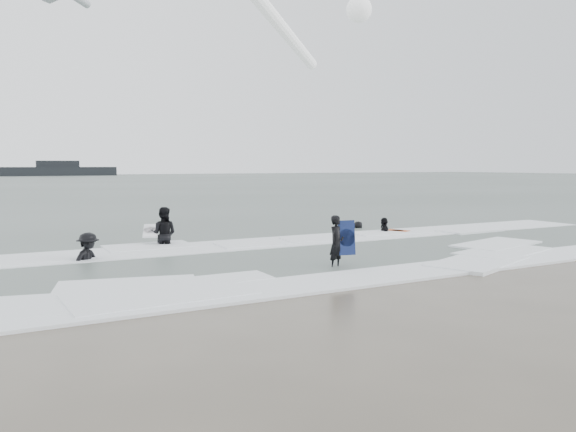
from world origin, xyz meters
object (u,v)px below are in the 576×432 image
surfer_right_far (358,229)px  vessel_horizon (58,170)px  surfer_wading (164,246)px  surfer_right_near (384,234)px  surfer_centre (337,269)px  airshow_jet (240,2)px  surfer_breaker (88,262)px

surfer_right_far → vessel_horizon: vessel_horizon is taller
surfer_wading → surfer_right_near: bearing=-155.5°
surfer_centre → vessel_horizon: 144.47m
surfer_right_near → surfer_right_far: size_ratio=1.22×
surfer_wading → surfer_centre: bearing=144.2°
vessel_horizon → airshow_jet: 105.80m
vessel_horizon → surfer_centre: bearing=-92.7°
airshow_jet → surfer_right_near: bearing=-103.3°
surfer_wading → surfer_right_far: (9.11, 1.19, 0.00)m
surfer_centre → surfer_wading: surfer_wading is taller
surfer_breaker → vessel_horizon: vessel_horizon is taller
surfer_centre → surfer_right_near: surfer_right_near is taller
vessel_horizon → airshow_jet: airshow_jet is taller
airshow_jet → surfer_right_far: bearing=-104.0°
surfer_right_near → vessel_horizon: 138.54m
surfer_centre → surfer_breaker: bearing=121.1°
surfer_centre → surfer_wading: 7.14m
surfer_right_near → surfer_wading: bearing=-65.6°
surfer_right_near → surfer_right_far: surfer_right_near is taller
surfer_right_near → surfer_right_far: bearing=-151.2°
surfer_breaker → vessel_horizon: size_ratio=0.06×
surfer_centre → surfer_right_far: 9.74m
surfer_centre → surfer_right_far: same height
surfer_right_near → airshow_jet: 40.19m
surfer_breaker → vessel_horizon: 140.62m
surfer_breaker → surfer_right_near: 12.05m
surfer_centre → surfer_wading: (-3.07, 6.45, 0.00)m
vessel_horizon → surfer_right_near: bearing=-90.3°
surfer_breaker → airshow_jet: size_ratio=0.05×
surfer_centre → surfer_right_near: 8.36m
surfer_right_far → surfer_breaker: bearing=-4.9°
surfer_centre → surfer_right_far: bearing=28.6°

